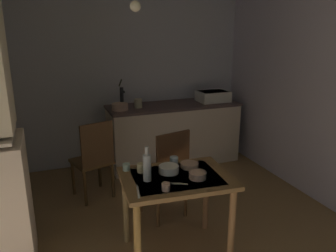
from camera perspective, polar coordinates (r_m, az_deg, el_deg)
The scene contains 21 objects.
ground_plane at distance 3.28m, azimuth -2.52°, elevation -19.19°, with size 5.15×5.15×0.00m, color olive.
wall_back at distance 4.79m, azimuth -10.73°, elevation 8.16°, with size 4.10×0.10×2.49m, color silver.
counter_cabinet at distance 4.85m, azimuth 0.94°, elevation -1.30°, with size 1.86×0.64×0.87m.
sink_basin at distance 4.98m, azimuth 7.63°, elevation 5.07°, with size 0.44×0.34×0.15m.
hand_pump at distance 4.54m, azimuth -7.85°, elevation 5.13°, with size 0.05×0.27×0.39m.
mixing_bowl_counter at distance 4.46m, azimuth -8.15°, elevation 3.27°, with size 0.21×0.21×0.08m, color tan.
stoneware_crock at distance 4.55m, azimuth -5.08°, elevation 3.86°, with size 0.11×0.11×0.12m, color beige.
dining_table at distance 2.86m, azimuth 1.40°, elevation -10.72°, with size 0.95×0.73×0.73m.
chair_far_side at distance 3.42m, azimuth -0.23°, elevation -7.96°, with size 0.48×0.48×0.95m.
chair_by_counter at distance 3.89m, azimuth -12.45°, elevation -5.43°, with size 0.50×0.50×0.93m.
serving_bowl_wide at distance 2.98m, azimuth 3.65°, elevation -6.64°, with size 0.16×0.16×0.04m, color tan.
soup_bowl_small at distance 2.77m, azimuth 5.04°, elevation -8.31°, with size 0.14×0.14×0.06m, color tan.
sauce_dish at distance 2.87m, azimuth 0.14°, elevation -7.34°, with size 0.17×0.17×0.06m, color white.
mug_tall at distance 2.56m, azimuth -0.37°, elevation -10.31°, with size 0.06×0.06×0.06m, color tan.
teacup_cream at distance 2.88m, azimuth -4.65°, elevation -7.11°, with size 0.06×0.06×0.08m, color beige.
mug_dark at distance 2.93m, azimuth -7.08°, elevation -6.94°, with size 0.07×0.07×0.06m, color #ADD1C1.
teacup_mint at distance 2.99m, azimuth 1.03°, elevation -6.04°, with size 0.08×0.08×0.09m, color #9EB2C6.
glass_bottle at distance 2.69m, azimuth -3.59°, elevation -6.93°, with size 0.07×0.07×0.29m.
table_knife at distance 2.57m, azimuth -5.10°, elevation -11.03°, with size 0.21×0.02×0.01m, color silver.
teaspoon_near_bowl at distance 2.68m, azimuth 1.97°, elevation -9.78°, with size 0.13×0.02×0.01m, color beige.
pendant_bulb at distance 2.59m, azimuth -5.57°, elevation 19.60°, with size 0.08×0.08×0.08m, color #F9EFCC.
Camera 1 is at (-0.81, -2.54, 1.91)m, focal length 35.89 mm.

